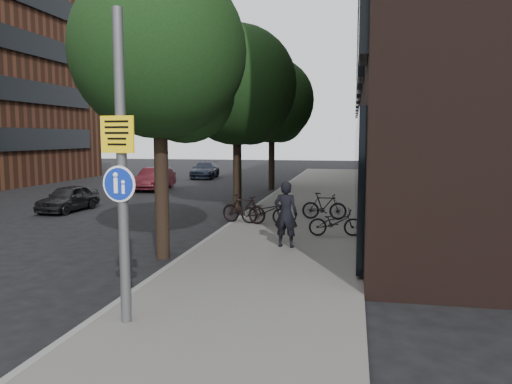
% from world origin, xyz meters
% --- Properties ---
extents(ground, '(120.00, 120.00, 0.00)m').
position_xyz_m(ground, '(0.00, 0.00, 0.00)').
color(ground, black).
rests_on(ground, ground).
extents(sidewalk, '(4.50, 60.00, 0.12)m').
position_xyz_m(sidewalk, '(0.25, 10.00, 0.06)').
color(sidewalk, '#5C5A55').
rests_on(sidewalk, ground).
extents(curb_edge, '(0.15, 60.00, 0.13)m').
position_xyz_m(curb_edge, '(-2.00, 10.00, 0.07)').
color(curb_edge, slate).
rests_on(curb_edge, ground).
extents(building_right_dark_brick, '(12.00, 40.00, 18.00)m').
position_xyz_m(building_right_dark_brick, '(8.50, 22.00, 9.00)').
color(building_right_dark_brick, black).
rests_on(building_right_dark_brick, ground).
extents(street_tree_near, '(4.40, 4.40, 7.50)m').
position_xyz_m(street_tree_near, '(-2.53, 4.64, 5.11)').
color(street_tree_near, black).
rests_on(street_tree_near, ground).
extents(street_tree_mid, '(5.00, 5.00, 7.80)m').
position_xyz_m(street_tree_mid, '(-2.53, 13.14, 5.11)').
color(street_tree_mid, black).
rests_on(street_tree_mid, ground).
extents(street_tree_far, '(5.00, 5.00, 7.80)m').
position_xyz_m(street_tree_far, '(-2.53, 22.14, 5.11)').
color(street_tree_far, black).
rests_on(street_tree_far, ground).
extents(signpost, '(0.58, 0.17, 5.03)m').
position_xyz_m(signpost, '(-1.39, -0.17, 2.66)').
color(signpost, '#595B5E').
rests_on(signpost, sidewalk).
extents(pedestrian, '(0.73, 0.53, 1.83)m').
position_xyz_m(pedestrian, '(0.44, 5.91, 1.04)').
color(pedestrian, black).
rests_on(pedestrian, sidewalk).
extents(parked_bike_facade_near, '(1.69, 0.84, 0.85)m').
position_xyz_m(parked_bike_facade_near, '(1.73, 7.74, 0.55)').
color(parked_bike_facade_near, black).
rests_on(parked_bike_facade_near, sidewalk).
extents(parked_bike_facade_far, '(1.65, 0.51, 0.99)m').
position_xyz_m(parked_bike_facade_far, '(1.21, 10.79, 0.61)').
color(parked_bike_facade_far, black).
rests_on(parked_bike_facade_far, sidewalk).
extents(parked_bike_curb_near, '(1.77, 0.77, 0.90)m').
position_xyz_m(parked_bike_curb_near, '(-0.76, 9.36, 0.57)').
color(parked_bike_curb_near, black).
rests_on(parked_bike_curb_near, sidewalk).
extents(parked_bike_curb_far, '(1.76, 0.90, 1.02)m').
position_xyz_m(parked_bike_curb_far, '(-1.52, 9.41, 0.63)').
color(parked_bike_curb_far, black).
rests_on(parked_bike_curb_far, sidewalk).
extents(parked_car_near, '(1.47, 3.32, 1.11)m').
position_xyz_m(parked_car_near, '(-9.66, 11.57, 0.56)').
color(parked_car_near, black).
rests_on(parked_car_near, ground).
extents(parked_car_mid, '(1.57, 4.07, 1.32)m').
position_xyz_m(parked_car_mid, '(-9.40, 20.33, 0.66)').
color(parked_car_mid, '#4F161E').
rests_on(parked_car_mid, ground).
extents(parked_car_far, '(2.26, 4.51, 1.26)m').
position_xyz_m(parked_car_far, '(-8.95, 29.18, 0.63)').
color(parked_car_far, '#19202D').
rests_on(parked_car_far, ground).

